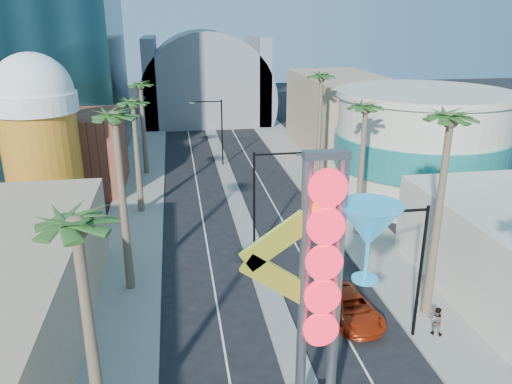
# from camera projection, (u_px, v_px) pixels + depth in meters

# --- Properties ---
(sidewalk_west) EXTENTS (5.00, 100.00, 0.15)m
(sidewalk_west) POSITION_uv_depth(u_px,v_px,m) (139.00, 194.00, 50.92)
(sidewalk_west) COLOR gray
(sidewalk_west) RESTS_ON ground
(sidewalk_east) EXTENTS (5.00, 100.00, 0.15)m
(sidewalk_east) POSITION_uv_depth(u_px,v_px,m) (319.00, 184.00, 53.83)
(sidewalk_east) COLOR gray
(sidewalk_east) RESTS_ON ground
(median) EXTENTS (1.60, 84.00, 0.15)m
(median) POSITION_uv_depth(u_px,v_px,m) (228.00, 180.00, 55.16)
(median) COLOR gray
(median) RESTS_ON ground
(brick_filler_west) EXTENTS (10.00, 10.00, 8.00)m
(brick_filler_west) POSITION_uv_depth(u_px,v_px,m) (73.00, 152.00, 51.40)
(brick_filler_west) COLOR brown
(brick_filler_west) RESTS_ON ground
(filler_east) EXTENTS (10.00, 20.00, 10.00)m
(filler_east) POSITION_uv_depth(u_px,v_px,m) (341.00, 115.00, 65.27)
(filler_east) COLOR tan
(filler_east) RESTS_ON ground
(beer_mug) EXTENTS (7.00, 7.00, 14.50)m
(beer_mug) POSITION_uv_depth(u_px,v_px,m) (39.00, 132.00, 42.52)
(beer_mug) COLOR orange
(beer_mug) RESTS_ON ground
(turquoise_building) EXTENTS (16.60, 16.60, 10.60)m
(turquoise_building) POSITION_uv_depth(u_px,v_px,m) (419.00, 146.00, 48.76)
(turquoise_building) COLOR beige
(turquoise_building) RESTS_ON ground
(canopy) EXTENTS (22.00, 16.00, 22.00)m
(canopy) POSITION_uv_depth(u_px,v_px,m) (206.00, 95.00, 85.36)
(canopy) COLOR slate
(canopy) RESTS_ON ground
(neon_sign) EXTENTS (6.53, 2.60, 12.55)m
(neon_sign) POSITION_uv_depth(u_px,v_px,m) (340.00, 275.00, 20.29)
(neon_sign) COLOR gray
(neon_sign) RESTS_ON ground
(streetlight_0) EXTENTS (3.79, 0.25, 8.00)m
(streetlight_0) POSITION_uv_depth(u_px,v_px,m) (261.00, 193.00, 36.90)
(streetlight_0) COLOR black
(streetlight_0) RESTS_ON ground
(streetlight_1) EXTENTS (3.79, 0.25, 8.00)m
(streetlight_1) POSITION_uv_depth(u_px,v_px,m) (217.00, 126.00, 59.05)
(streetlight_1) COLOR black
(streetlight_1) RESTS_ON ground
(streetlight_2) EXTENTS (3.45, 0.25, 8.00)m
(streetlight_2) POSITION_uv_depth(u_px,v_px,m) (413.00, 261.00, 26.71)
(streetlight_2) COLOR black
(streetlight_2) RESTS_ON ground
(palm_0) EXTENTS (2.40, 2.40, 11.70)m
(palm_0) POSITION_uv_depth(u_px,v_px,m) (78.00, 243.00, 17.01)
(palm_0) COLOR brown
(palm_0) RESTS_ON ground
(palm_1) EXTENTS (2.40, 2.40, 12.70)m
(palm_1) POSITION_uv_depth(u_px,v_px,m) (116.00, 130.00, 29.73)
(palm_1) COLOR brown
(palm_1) RESTS_ON ground
(palm_2) EXTENTS (2.40, 2.40, 11.20)m
(palm_2) POSITION_uv_depth(u_px,v_px,m) (133.00, 111.00, 43.20)
(palm_2) COLOR brown
(palm_2) RESTS_ON ground
(palm_3) EXTENTS (2.40, 2.40, 11.20)m
(palm_3) POSITION_uv_depth(u_px,v_px,m) (141.00, 91.00, 54.35)
(palm_3) COLOR brown
(palm_3) RESTS_ON ground
(palm_5) EXTENTS (2.40, 2.40, 13.20)m
(palm_5) POSITION_uv_depth(u_px,v_px,m) (449.00, 134.00, 26.76)
(palm_5) COLOR brown
(palm_5) RESTS_ON ground
(palm_6) EXTENTS (2.40, 2.40, 11.70)m
(palm_6) POSITION_uv_depth(u_px,v_px,m) (365.00, 116.00, 38.37)
(palm_6) COLOR brown
(palm_6) RESTS_ON ground
(palm_7) EXTENTS (2.40, 2.40, 12.70)m
(palm_7) POSITION_uv_depth(u_px,v_px,m) (321.00, 84.00, 49.23)
(palm_7) COLOR brown
(palm_7) RESTS_ON ground
(red_pickup) EXTENTS (3.20, 5.76, 1.52)m
(red_pickup) POSITION_uv_depth(u_px,v_px,m) (350.00, 307.00, 29.88)
(red_pickup) COLOR #AF2C0D
(red_pickup) RESTS_ON ground
(pedestrian_b) EXTENTS (1.04, 0.99, 1.70)m
(pedestrian_b) POSITION_uv_depth(u_px,v_px,m) (436.00, 321.00, 28.15)
(pedestrian_b) COLOR gray
(pedestrian_b) RESTS_ON sidewalk_east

